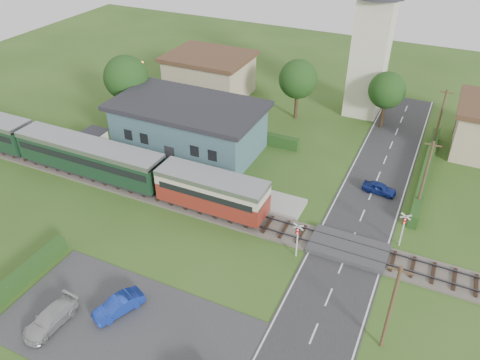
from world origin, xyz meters
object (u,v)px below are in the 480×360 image
at_px(crossing_signal_far, 404,225).
at_px(pedestrian_near, 207,174).
at_px(pedestrian_far, 125,151).
at_px(train, 64,150).
at_px(car_on_road, 379,188).
at_px(station_building, 189,126).
at_px(house_west, 210,74).
at_px(crossing_signal_near, 298,235).
at_px(equipment_hut, 95,142).
at_px(car_park_blue, 119,305).
at_px(church_tower, 374,31).
at_px(car_park_silver, 51,318).

relative_size(crossing_signal_far, pedestrian_near, 1.88).
bearing_deg(pedestrian_far, crossing_signal_far, -67.81).
bearing_deg(train, car_on_road, 17.07).
xyz_separation_m(station_building, pedestrian_near, (5.29, -5.68, -1.37)).
xyz_separation_m(house_west, car_on_road, (25.59, -13.87, -2.21)).
distance_m(crossing_signal_near, pedestrian_near, 12.52).
bearing_deg(car_on_road, equipment_hut, 106.31).
height_order(train, crossing_signal_far, train).
bearing_deg(equipment_hut, crossing_signal_far, -1.46).
height_order(car_park_blue, pedestrian_far, pedestrian_far).
relative_size(church_tower, crossing_signal_far, 5.37).
bearing_deg(car_park_blue, car_park_silver, -117.28).
relative_size(church_tower, crossing_signal_near, 5.37).
height_order(house_west, pedestrian_far, house_west).
height_order(train, car_park_blue, train).
bearing_deg(station_building, car_park_silver, -81.28).
xyz_separation_m(station_building, crossing_signal_near, (16.40, -11.40, -0.55)).
xyz_separation_m(train, crossing_signal_far, (32.75, 2.39, -0.04)).
bearing_deg(car_park_blue, crossing_signal_near, 72.13).
bearing_deg(crossing_signal_far, house_west, 144.23).
bearing_deg(pedestrian_near, house_west, -55.06).
bearing_deg(train, church_tower, 47.11).
distance_m(train, church_tower, 36.39).
distance_m(car_on_road, car_park_silver, 30.07).
xyz_separation_m(equipment_hut, crossing_signal_near, (24.40, -5.61, 0.39)).
bearing_deg(pedestrian_far, crossing_signal_near, -81.33).
height_order(house_west, car_on_road, house_west).
bearing_deg(car_park_silver, church_tower, 78.51).
distance_m(crossing_signal_far, car_park_blue, 22.51).
relative_size(station_building, pedestrian_far, 9.37).
relative_size(church_tower, pedestrian_far, 10.31).
relative_size(equipment_hut, car_on_road, 0.82).
bearing_deg(crossing_signal_far, station_building, 164.37).
distance_m(crossing_signal_near, pedestrian_far, 21.76).
relative_size(car_on_road, car_park_silver, 0.76).
height_order(train, car_park_silver, train).
height_order(church_tower, crossing_signal_near, church_tower).
bearing_deg(crossing_signal_near, church_tower, 92.82).
xyz_separation_m(station_building, car_on_road, (20.59, 0.14, -2.11)).
bearing_deg(equipment_hut, car_park_blue, -46.74).
distance_m(equipment_hut, church_tower, 33.48).
relative_size(station_building, church_tower, 0.91).
xyz_separation_m(equipment_hut, crossing_signal_far, (31.60, -0.81, 0.39)).
bearing_deg(house_west, train, -100.23).
bearing_deg(crossing_signal_far, church_tower, 110.02).
bearing_deg(car_park_blue, pedestrian_far, 148.50).
height_order(church_tower, pedestrian_near, church_tower).
bearing_deg(car_on_road, pedestrian_near, 115.41).
distance_m(car_on_road, car_park_blue, 25.84).
bearing_deg(pedestrian_near, crossing_signal_near, 160.09).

